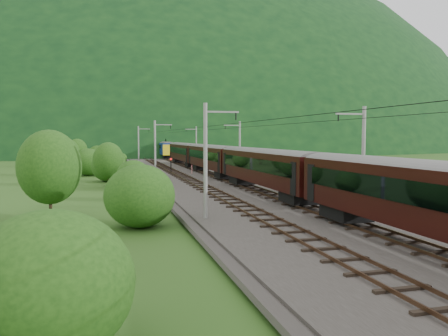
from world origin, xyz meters
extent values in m
plane|color=#2F5119|center=(0.00, 0.00, 0.00)|extent=(600.00, 600.00, 0.00)
cube|color=#38332D|center=(0.00, 10.00, 0.15)|extent=(14.00, 220.00, 0.30)
cube|color=brown|center=(-3.12, 10.00, 0.49)|extent=(0.08, 220.00, 0.15)
cube|color=brown|center=(-1.68, 10.00, 0.49)|extent=(0.08, 220.00, 0.15)
cube|color=black|center=(-2.40, 10.00, 0.36)|extent=(2.40, 220.00, 0.12)
cube|color=brown|center=(1.68, 10.00, 0.49)|extent=(0.08, 220.00, 0.15)
cube|color=brown|center=(3.12, 10.00, 0.49)|extent=(0.08, 220.00, 0.15)
cube|color=black|center=(2.40, 10.00, 0.36)|extent=(2.40, 220.00, 0.12)
cylinder|color=gray|center=(-6.20, 0.00, 4.30)|extent=(0.28, 0.28, 8.00)
cube|color=gray|center=(-5.00, 0.00, 7.70)|extent=(2.40, 0.12, 0.12)
cylinder|color=black|center=(-4.00, 0.00, 7.40)|extent=(0.10, 0.10, 0.50)
cylinder|color=gray|center=(-6.20, 32.00, 4.30)|extent=(0.28, 0.28, 8.00)
cube|color=gray|center=(-5.00, 32.00, 7.70)|extent=(2.40, 0.12, 0.12)
cylinder|color=black|center=(-4.00, 32.00, 7.40)|extent=(0.10, 0.10, 0.50)
cylinder|color=gray|center=(-6.20, 64.00, 4.30)|extent=(0.28, 0.28, 8.00)
cube|color=gray|center=(-5.00, 64.00, 7.70)|extent=(2.40, 0.12, 0.12)
cylinder|color=black|center=(-4.00, 64.00, 7.40)|extent=(0.10, 0.10, 0.50)
cylinder|color=gray|center=(-6.20, 96.00, 4.30)|extent=(0.28, 0.28, 8.00)
cube|color=gray|center=(-5.00, 96.00, 7.70)|extent=(2.40, 0.12, 0.12)
cylinder|color=black|center=(-4.00, 96.00, 7.40)|extent=(0.10, 0.10, 0.50)
cylinder|color=gray|center=(-6.20, 128.00, 4.30)|extent=(0.28, 0.28, 8.00)
cube|color=gray|center=(-5.00, 128.00, 7.70)|extent=(2.40, 0.12, 0.12)
cylinder|color=black|center=(-4.00, 128.00, 7.40)|extent=(0.10, 0.10, 0.50)
cylinder|color=gray|center=(6.20, 0.00, 4.30)|extent=(0.28, 0.28, 8.00)
cube|color=gray|center=(5.00, 0.00, 7.70)|extent=(2.40, 0.12, 0.12)
cylinder|color=black|center=(4.00, 0.00, 7.40)|extent=(0.10, 0.10, 0.50)
cylinder|color=gray|center=(6.20, 32.00, 4.30)|extent=(0.28, 0.28, 8.00)
cube|color=gray|center=(5.00, 32.00, 7.70)|extent=(2.40, 0.12, 0.12)
cylinder|color=black|center=(4.00, 32.00, 7.40)|extent=(0.10, 0.10, 0.50)
cylinder|color=gray|center=(6.20, 64.00, 4.30)|extent=(0.28, 0.28, 8.00)
cube|color=gray|center=(5.00, 64.00, 7.70)|extent=(2.40, 0.12, 0.12)
cylinder|color=black|center=(4.00, 64.00, 7.40)|extent=(0.10, 0.10, 0.50)
cylinder|color=gray|center=(6.20, 96.00, 4.30)|extent=(0.28, 0.28, 8.00)
cube|color=gray|center=(5.00, 96.00, 7.70)|extent=(2.40, 0.12, 0.12)
cylinder|color=black|center=(4.00, 96.00, 7.40)|extent=(0.10, 0.10, 0.50)
cylinder|color=gray|center=(6.20, 128.00, 4.30)|extent=(0.28, 0.28, 8.00)
cube|color=gray|center=(5.00, 128.00, 7.70)|extent=(2.40, 0.12, 0.12)
cylinder|color=black|center=(4.00, 128.00, 7.40)|extent=(0.10, 0.10, 0.50)
cylinder|color=black|center=(-2.40, 10.00, 7.10)|extent=(0.03, 198.00, 0.03)
cylinder|color=black|center=(2.40, 10.00, 7.10)|extent=(0.03, 198.00, 0.03)
ellipsoid|color=black|center=(0.00, 260.00, 0.00)|extent=(504.00, 360.00, 244.00)
cube|color=black|center=(2.40, -11.72, 2.98)|extent=(2.91, 22.09, 3.01)
cylinder|color=slate|center=(2.40, -11.72, 4.34)|extent=(2.91, 21.98, 2.91)
cube|color=black|center=(0.92, -11.72, 3.34)|extent=(0.05, 19.44, 1.15)
cube|color=black|center=(2.40, -3.99, 1.02)|extent=(2.21, 3.21, 0.90)
cube|color=black|center=(2.40, 11.14, 2.98)|extent=(2.91, 22.09, 3.01)
cylinder|color=slate|center=(2.40, 11.14, 4.34)|extent=(2.91, 21.98, 2.91)
cube|color=black|center=(0.92, 11.14, 3.34)|extent=(0.05, 19.44, 1.15)
cube|color=black|center=(3.88, 11.14, 3.34)|extent=(0.05, 19.44, 1.15)
cube|color=black|center=(2.40, 3.41, 1.02)|extent=(2.21, 3.21, 0.90)
cube|color=black|center=(2.40, 18.88, 1.02)|extent=(2.21, 3.21, 0.90)
cube|color=black|center=(2.40, 34.01, 2.98)|extent=(2.91, 22.09, 3.01)
cylinder|color=slate|center=(2.40, 34.01, 4.34)|extent=(2.91, 21.98, 2.91)
cube|color=black|center=(0.92, 34.01, 3.34)|extent=(0.05, 19.44, 1.15)
cube|color=black|center=(3.88, 34.01, 3.34)|extent=(0.05, 19.44, 1.15)
cube|color=black|center=(2.40, 26.28, 1.02)|extent=(2.21, 3.21, 0.90)
cube|color=black|center=(2.40, 41.74, 1.02)|extent=(2.21, 3.21, 0.90)
cube|color=black|center=(2.40, 56.87, 2.98)|extent=(2.91, 22.09, 3.01)
cylinder|color=slate|center=(2.40, 56.87, 4.34)|extent=(2.91, 21.98, 2.91)
cube|color=black|center=(0.92, 56.87, 3.34)|extent=(0.05, 19.44, 1.15)
cube|color=black|center=(3.88, 56.87, 3.34)|extent=(0.05, 19.44, 1.15)
cube|color=black|center=(2.40, 49.14, 1.02)|extent=(2.21, 3.21, 0.90)
cube|color=black|center=(2.40, 64.60, 1.02)|extent=(2.21, 3.21, 0.90)
cube|color=navy|center=(2.40, 88.77, 2.98)|extent=(2.91, 18.07, 3.01)
cylinder|color=slate|center=(2.40, 88.77, 4.34)|extent=(2.91, 17.98, 2.91)
cube|color=black|center=(0.92, 88.77, 3.34)|extent=(0.05, 15.90, 1.15)
cube|color=black|center=(3.88, 88.77, 3.34)|extent=(0.05, 15.90, 1.15)
cube|color=black|center=(2.40, 82.45, 1.02)|extent=(2.21, 3.21, 0.90)
cube|color=black|center=(2.40, 95.10, 1.02)|extent=(2.21, 3.21, 0.90)
cube|color=yellow|center=(2.40, 97.61, 2.78)|extent=(2.97, 0.50, 2.71)
cube|color=yellow|center=(2.40, 79.94, 2.78)|extent=(2.97, 0.50, 2.71)
cube|color=black|center=(2.40, 91.77, 5.04)|extent=(0.08, 1.60, 0.90)
cylinder|color=red|center=(0.01, 37.18, 0.98)|extent=(0.14, 0.14, 1.35)
cylinder|color=red|center=(0.02, 28.42, 0.94)|extent=(0.14, 0.14, 1.28)
cylinder|color=black|center=(-3.11, 38.11, 1.40)|extent=(0.15, 0.15, 2.19)
sphere|color=red|center=(-3.11, 38.11, 2.54)|extent=(0.26, 0.26, 0.26)
ellipsoid|color=#1D4612|center=(-14.34, -17.35, 2.02)|extent=(4.49, 4.49, 4.04)
ellipsoid|color=#1D4612|center=(-14.34, -8.53, 0.87)|extent=(1.94, 1.94, 1.74)
ellipsoid|color=#1D4612|center=(-10.75, -0.55, 2.09)|extent=(4.65, 4.65, 4.19)
ellipsoid|color=#1D4612|center=(-10.54, 12.30, 1.25)|extent=(2.77, 2.77, 2.50)
ellipsoid|color=#1D4612|center=(-9.90, 20.68, 1.69)|extent=(3.75, 3.75, 3.38)
ellipsoid|color=#1D4612|center=(-12.51, 30.81, 2.07)|extent=(4.60, 4.60, 4.14)
ellipsoid|color=#1D4612|center=(-15.43, 40.82, 2.12)|extent=(4.70, 4.70, 4.23)
ellipsoid|color=#1D4612|center=(-11.47, 53.91, 1.56)|extent=(3.47, 3.47, 3.13)
ellipsoid|color=#1D4612|center=(-10.02, 64.69, 1.09)|extent=(2.42, 2.42, 2.18)
ellipsoid|color=#1D4612|center=(-9.51, 73.10, 1.18)|extent=(2.62, 2.62, 2.36)
ellipsoid|color=#1D4612|center=(-14.96, 84.74, 1.96)|extent=(4.35, 4.35, 3.91)
ellipsoid|color=#1D4612|center=(-15.14, 93.67, 1.41)|extent=(3.14, 3.14, 2.82)
cylinder|color=black|center=(-16.83, 4.46, 1.76)|extent=(0.24, 0.24, 3.53)
ellipsoid|color=#1D4612|center=(-16.83, 4.46, 3.78)|extent=(4.54, 4.54, 5.44)
cylinder|color=black|center=(-12.59, 25.41, 1.45)|extent=(0.24, 0.24, 2.90)
ellipsoid|color=#1D4612|center=(-12.59, 25.41, 3.11)|extent=(3.73, 3.73, 4.48)
cylinder|color=black|center=(-18.71, 41.63, 1.57)|extent=(0.24, 0.24, 3.14)
ellipsoid|color=#1D4612|center=(-18.71, 41.63, 3.37)|extent=(4.04, 4.04, 4.85)
cylinder|color=black|center=(-18.32, 61.28, 1.54)|extent=(0.24, 0.24, 3.08)
ellipsoid|color=#1D4612|center=(-18.32, 61.28, 3.30)|extent=(3.97, 3.97, 4.76)
ellipsoid|color=#1D4612|center=(11.11, 10.19, 1.41)|extent=(3.14, 3.14, 2.82)
ellipsoid|color=#1D4612|center=(10.46, 29.22, 0.76)|extent=(1.68, 1.68, 1.51)
ellipsoid|color=#1D4612|center=(11.62, 44.25, 1.39)|extent=(3.08, 3.08, 2.77)
ellipsoid|color=#1D4612|center=(13.76, 63.97, 1.09)|extent=(2.42, 2.42, 2.18)
camera|label=1|loc=(-12.84, -29.43, 5.93)|focal=35.00mm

